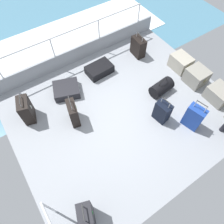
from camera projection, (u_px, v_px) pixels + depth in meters
name	position (u px, v px, depth m)	size (l,w,h in m)	color
ground_plane	(123.00, 111.00, 5.07)	(4.40, 5.20, 0.06)	gray
gunwale_port	(79.00, 53.00, 5.83)	(0.06, 5.20, 0.45)	gray
railing_port	(76.00, 36.00, 5.36)	(0.04, 4.20, 1.02)	silver
sea_wake	(61.00, 42.00, 6.94)	(12.00, 12.00, 0.01)	teal
cargo_crate_0	(181.00, 62.00, 5.66)	(0.58, 0.42, 0.40)	#9E9989
cargo_crate_1	(196.00, 76.00, 5.37)	(0.54, 0.49, 0.42)	gray
cargo_crate_2	(219.00, 94.00, 5.09)	(0.58, 0.49, 0.36)	gray
suitcase_0	(162.00, 112.00, 4.69)	(0.38, 0.29, 0.72)	black
suitcase_1	(194.00, 117.00, 4.56)	(0.43, 0.31, 0.86)	navy
suitcase_2	(138.00, 47.00, 5.89)	(0.45, 0.27, 0.70)	black
suitcase_3	(73.00, 113.00, 4.64)	(0.46, 0.29, 0.77)	black
suitcase_4	(26.00, 110.00, 4.67)	(0.49, 0.35, 0.74)	black
suitcase_5	(86.00, 216.00, 3.46)	(0.40, 0.34, 0.86)	black
suitcase_6	(66.00, 90.00, 5.26)	(0.76, 0.80, 0.21)	black
suitcase_7	(99.00, 69.00, 5.63)	(0.49, 0.72, 0.24)	black
duffel_bag	(161.00, 88.00, 5.21)	(0.40, 0.62, 0.50)	black
paper_cup	(18.00, 101.00, 5.14)	(0.08, 0.08, 0.10)	white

